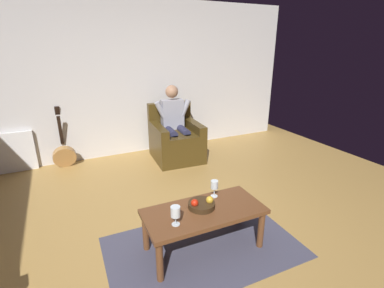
# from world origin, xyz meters

# --- Properties ---
(ground_plane) EXTENTS (7.10, 7.10, 0.00)m
(ground_plane) POSITION_xyz_m (0.00, 0.00, 0.00)
(ground_plane) COLOR #A77F42
(wall_back) EXTENTS (6.32, 0.06, 2.56)m
(wall_back) POSITION_xyz_m (0.00, -2.77, 1.28)
(wall_back) COLOR silver
(wall_back) RESTS_ON ground
(rug) EXTENTS (1.83, 1.15, 0.01)m
(rug) POSITION_xyz_m (-0.04, 0.07, 0.00)
(rug) COLOR #424153
(rug) RESTS_ON ground
(armchair) EXTENTS (0.81, 0.89, 0.90)m
(armchair) POSITION_xyz_m (-0.68, -2.15, 0.31)
(armchair) COLOR #423112
(armchair) RESTS_ON ground
(person_seated) EXTENTS (0.63, 0.60, 1.22)m
(person_seated) POSITION_xyz_m (-0.68, -2.18, 0.65)
(person_seated) COLOR #9A9CAA
(person_seated) RESTS_ON ground
(coffee_table) EXTENTS (1.12, 0.54, 0.42)m
(coffee_table) POSITION_xyz_m (-0.04, 0.07, 0.36)
(coffee_table) COLOR brown
(coffee_table) RESTS_ON ground
(guitar) EXTENTS (0.34, 0.30, 0.95)m
(guitar) POSITION_xyz_m (1.05, -2.57, 0.21)
(guitar) COLOR #A97A43
(guitar) RESTS_ON ground
(radiator) EXTENTS (0.53, 0.06, 0.62)m
(radiator) POSITION_xyz_m (1.71, -2.70, 0.31)
(radiator) COLOR white
(radiator) RESTS_ON ground
(wine_glass_near) EXTENTS (0.08, 0.08, 0.17)m
(wine_glass_near) POSITION_xyz_m (0.28, 0.17, 0.54)
(wine_glass_near) COLOR silver
(wine_glass_near) RESTS_ON coffee_table
(wine_glass_far) EXTENTS (0.07, 0.07, 0.17)m
(wine_glass_far) POSITION_xyz_m (-0.24, -0.10, 0.54)
(wine_glass_far) COLOR silver
(wine_glass_far) RESTS_ON coffee_table
(fruit_bowl) EXTENTS (0.25, 0.25, 0.11)m
(fruit_bowl) POSITION_xyz_m (-0.04, 0.03, 0.45)
(fruit_bowl) COLOR #362513
(fruit_bowl) RESTS_ON coffee_table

